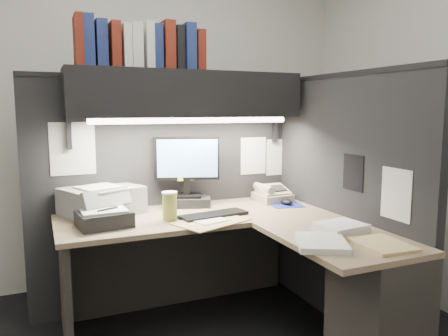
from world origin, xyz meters
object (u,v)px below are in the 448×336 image
(keyboard, at_px, (214,215))
(telephone, at_px, (273,195))
(printer, at_px, (102,201))
(desk, at_px, (281,279))
(monitor, at_px, (187,179))
(notebook_stack, at_px, (104,219))
(overhead_shelf, at_px, (187,94))
(coffee_cup, at_px, (170,207))

(keyboard, bearing_deg, telephone, 15.75)
(keyboard, bearing_deg, printer, 142.44)
(desk, bearing_deg, telephone, 64.43)
(telephone, xyz_separation_m, printer, (-1.21, 0.08, 0.04))
(monitor, height_order, printer, monitor)
(keyboard, height_order, notebook_stack, notebook_stack)
(keyboard, bearing_deg, monitor, 90.13)
(monitor, relative_size, notebook_stack, 1.68)
(telephone, height_order, notebook_stack, telephone)
(printer, bearing_deg, overhead_shelf, -27.90)
(keyboard, xyz_separation_m, coffee_cup, (-0.28, 0.02, 0.07))
(keyboard, bearing_deg, desk, -71.11)
(overhead_shelf, height_order, printer, overhead_shelf)
(overhead_shelf, bearing_deg, keyboard, -77.95)
(monitor, bearing_deg, keyboard, -61.99)
(keyboard, distance_m, telephone, 0.63)
(keyboard, distance_m, coffee_cup, 0.29)
(desk, xyz_separation_m, printer, (-0.87, 0.79, 0.38))
(printer, bearing_deg, telephone, -28.29)
(overhead_shelf, height_order, notebook_stack, overhead_shelf)
(telephone, bearing_deg, printer, 175.45)
(keyboard, distance_m, notebook_stack, 0.67)
(overhead_shelf, bearing_deg, monitor, 79.26)
(coffee_cup, bearing_deg, overhead_shelf, 53.66)
(overhead_shelf, relative_size, coffee_cup, 9.35)
(notebook_stack, bearing_deg, keyboard, -3.30)
(keyboard, bearing_deg, coffee_cup, 166.32)
(telephone, relative_size, printer, 0.55)
(coffee_cup, bearing_deg, keyboard, -4.60)
(overhead_shelf, height_order, telephone, overhead_shelf)
(overhead_shelf, xyz_separation_m, telephone, (0.64, -0.05, -0.72))
(telephone, bearing_deg, notebook_stack, -170.39)
(monitor, bearing_deg, overhead_shelf, -81.95)
(overhead_shelf, height_order, coffee_cup, overhead_shelf)
(printer, relative_size, notebook_stack, 1.53)
(telephone, height_order, printer, printer)
(overhead_shelf, xyz_separation_m, printer, (-0.57, 0.03, -0.68))
(desk, bearing_deg, printer, 137.90)
(monitor, distance_m, notebook_stack, 0.70)
(desk, relative_size, notebook_stack, 5.88)
(monitor, bearing_deg, telephone, 10.52)
(printer, height_order, notebook_stack, printer)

